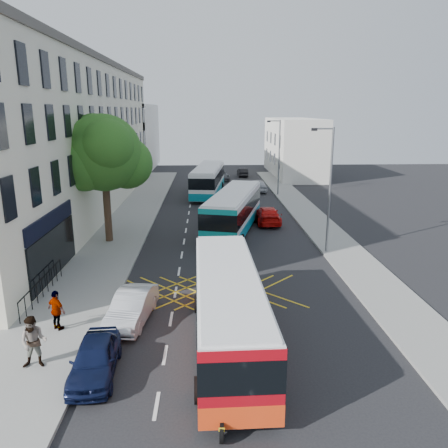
{
  "coord_description": "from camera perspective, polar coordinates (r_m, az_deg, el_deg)",
  "views": [
    {
      "loc": [
        -1.52,
        -15.08,
        9.15
      ],
      "look_at": [
        -0.46,
        11.47,
        2.2
      ],
      "focal_mm": 35.0,
      "sensor_mm": 36.0,
      "label": 1
    }
  ],
  "objects": [
    {
      "name": "building_right",
      "position": [
        64.52,
        9.06,
        9.9
      ],
      "size": [
        6.0,
        18.0,
        8.0
      ],
      "primitive_type": "cube",
      "color": "silver",
      "rests_on": "ground"
    },
    {
      "name": "bus_near",
      "position": [
        17.54,
        0.53,
        -10.89
      ],
      "size": [
        2.87,
        10.77,
        3.01
      ],
      "rotation": [
        0.0,
        0.0,
        0.02
      ],
      "color": "silver",
      "rests_on": "ground"
    },
    {
      "name": "railings",
      "position": [
        23.52,
        -22.66,
        -7.53
      ],
      "size": [
        0.08,
        5.6,
        1.14
      ],
      "primitive_type": null,
      "color": "black",
      "rests_on": "pavement_left"
    },
    {
      "name": "distant_car_dark",
      "position": [
        62.54,
        2.42,
        6.78
      ],
      "size": [
        1.4,
        3.61,
        1.17
      ],
      "primitive_type": "imported",
      "rotation": [
        0.0,
        0.0,
        3.19
      ],
      "color": "black",
      "rests_on": "ground"
    },
    {
      "name": "parked_car_silver",
      "position": [
        20.13,
        -11.93,
        -10.55
      ],
      "size": [
        1.99,
        4.31,
        1.37
      ],
      "primitive_type": "imported",
      "rotation": [
        0.0,
        0.0,
        -0.13
      ],
      "color": "#A9ABB1",
      "rests_on": "ground"
    },
    {
      "name": "terrace_main",
      "position": [
        41.56,
        -20.09,
        10.49
      ],
      "size": [
        8.3,
        45.0,
        13.5
      ],
      "color": "beige",
      "rests_on": "ground"
    },
    {
      "name": "parked_car_blue",
      "position": [
        16.76,
        -16.52,
        -16.5
      ],
      "size": [
        1.76,
        3.88,
        1.29
      ],
      "primitive_type": "imported",
      "rotation": [
        0.0,
        0.0,
        0.06
      ],
      "color": "#0D1436",
      "rests_on": "ground"
    },
    {
      "name": "bus_mid",
      "position": [
        33.5,
        1.27,
        1.73
      ],
      "size": [
        5.29,
        11.49,
        3.15
      ],
      "rotation": [
        0.0,
        0.0,
        -0.25
      ],
      "color": "silver",
      "rests_on": "ground"
    },
    {
      "name": "motorbike",
      "position": [
        13.9,
        -0.15,
        -22.01
      ],
      "size": [
        0.64,
        2.04,
        1.81
      ],
      "rotation": [
        0.0,
        0.0,
        -0.08
      ],
      "color": "black",
      "rests_on": "ground"
    },
    {
      "name": "ground",
      "position": [
        17.7,
        3.1,
        -16.49
      ],
      "size": [
        120.0,
        120.0,
        0.0
      ],
      "primitive_type": "plane",
      "color": "black",
      "rests_on": "ground"
    },
    {
      "name": "pedestrian_far",
      "position": [
        19.9,
        -21.02,
        -10.48
      ],
      "size": [
        1.08,
        0.94,
        1.75
      ],
      "primitive_type": "imported",
      "rotation": [
        0.0,
        0.0,
        2.53
      ],
      "color": "gray",
      "rests_on": "pavement_left"
    },
    {
      "name": "pavement_right",
      "position": [
        32.69,
        13.85,
        -1.9
      ],
      "size": [
        3.0,
        70.0,
        0.15
      ],
      "primitive_type": "cube",
      "color": "gray",
      "rests_on": "ground"
    },
    {
      "name": "terrace_far",
      "position": [
        71.3,
        -12.58,
        10.98
      ],
      "size": [
        8.0,
        20.0,
        10.0
      ],
      "primitive_type": "cube",
      "color": "silver",
      "rests_on": "ground"
    },
    {
      "name": "red_hatchback",
      "position": [
        36.5,
        5.67,
        1.18
      ],
      "size": [
        1.94,
        4.76,
        1.38
      ],
      "primitive_type": "imported",
      "rotation": [
        0.0,
        0.0,
        3.14
      ],
      "color": "red",
      "rests_on": "ground"
    },
    {
      "name": "street_tree",
      "position": [
        30.98,
        -15.49,
        8.84
      ],
      "size": [
        6.3,
        5.7,
        8.8
      ],
      "color": "#382619",
      "rests_on": "pavement_left"
    },
    {
      "name": "lamp_near",
      "position": [
        28.52,
        13.51,
        5.11
      ],
      "size": [
        1.45,
        0.15,
        8.0
      ],
      "color": "slate",
      "rests_on": "pavement_right"
    },
    {
      "name": "distant_car_grey",
      "position": [
        59.12,
        -0.6,
        6.41
      ],
      "size": [
        2.84,
        5.09,
        1.34
      ],
      "primitive_type": "imported",
      "rotation": [
        0.0,
        0.0,
        0.13
      ],
      "color": "#45494E",
      "rests_on": "ground"
    },
    {
      "name": "pavement_left",
      "position": [
        32.19,
        -14.71,
        -2.22
      ],
      "size": [
        5.0,
        70.0,
        0.15
      ],
      "primitive_type": "cube",
      "color": "gray",
      "rests_on": "ground"
    },
    {
      "name": "lamp_far",
      "position": [
        47.92,
        7.09,
        9.12
      ],
      "size": [
        1.45,
        0.15,
        8.0
      ],
      "color": "slate",
      "rests_on": "pavement_right"
    },
    {
      "name": "pedestrian_near",
      "position": [
        17.49,
        -23.59,
        -13.96
      ],
      "size": [
        1.01,
        0.82,
        1.96
      ],
      "primitive_type": "imported",
      "rotation": [
        0.0,
        0.0,
        0.09
      ],
      "color": "gray",
      "rests_on": "pavement_left"
    },
    {
      "name": "bus_far",
      "position": [
        48.49,
        -2.1,
        5.79
      ],
      "size": [
        3.96,
        11.58,
        3.19
      ],
      "rotation": [
        0.0,
        0.0,
        -0.12
      ],
      "color": "silver",
      "rests_on": "ground"
    },
    {
      "name": "distant_car_silver",
      "position": [
        50.89,
        4.38,
        5.07
      ],
      "size": [
        2.13,
        4.32,
        1.42
      ],
      "primitive_type": "imported",
      "rotation": [
        0.0,
        0.0,
        3.25
      ],
      "color": "#B5B8BE",
      "rests_on": "ground"
    }
  ]
}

